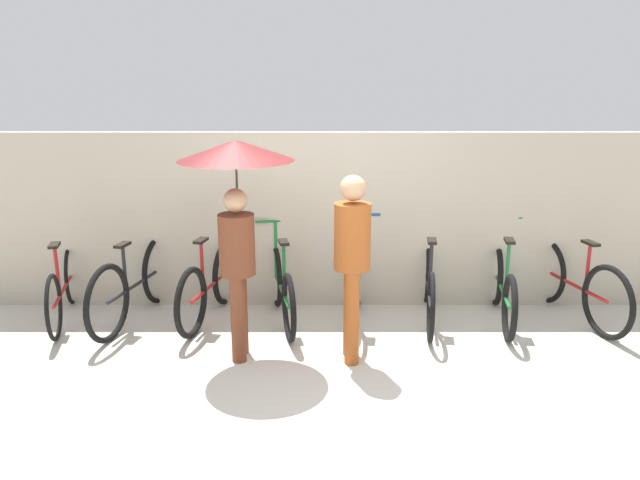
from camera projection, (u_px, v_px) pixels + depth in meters
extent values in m
plane|color=beige|center=(320.00, 386.00, 5.21)|extent=(30.00, 30.00, 0.00)
cube|color=#B2A893|center=(320.00, 221.00, 6.82)|extent=(13.36, 0.12, 1.92)
torus|color=black|center=(73.00, 275.00, 7.01)|extent=(0.18, 0.65, 0.66)
torus|color=black|center=(55.00, 307.00, 6.04)|extent=(0.18, 0.65, 0.66)
cylinder|color=maroon|center=(64.00, 290.00, 6.53)|extent=(0.25, 1.01, 0.04)
cylinder|color=maroon|center=(59.00, 271.00, 6.29)|extent=(0.04, 0.04, 0.52)
cube|color=black|center=(55.00, 245.00, 6.22)|extent=(0.13, 0.21, 0.03)
cylinder|color=maroon|center=(69.00, 247.00, 6.92)|extent=(0.04, 0.04, 0.66)
cylinder|color=maroon|center=(66.00, 218.00, 6.84)|extent=(0.44, 0.12, 0.03)
torus|color=black|center=(161.00, 269.00, 7.02)|extent=(0.23, 0.77, 0.77)
torus|color=black|center=(109.00, 303.00, 5.99)|extent=(0.23, 0.77, 0.77)
cylinder|color=black|center=(137.00, 285.00, 6.51)|extent=(0.27, 1.08, 0.04)
cylinder|color=black|center=(126.00, 269.00, 6.26)|extent=(0.04, 0.04, 0.47)
cube|color=black|center=(124.00, 245.00, 6.20)|extent=(0.13, 0.21, 0.03)
cylinder|color=black|center=(159.00, 240.00, 6.93)|extent=(0.04, 0.04, 0.69)
cylinder|color=black|center=(157.00, 209.00, 6.84)|extent=(0.44, 0.12, 0.03)
torus|color=black|center=(227.00, 273.00, 6.99)|extent=(0.21, 0.71, 0.71)
torus|color=black|center=(192.00, 302.00, 6.09)|extent=(0.21, 0.71, 0.71)
cylinder|color=maroon|center=(211.00, 287.00, 6.54)|extent=(0.24, 0.94, 0.04)
cylinder|color=maroon|center=(203.00, 267.00, 6.31)|extent=(0.04, 0.04, 0.53)
cube|color=black|center=(202.00, 240.00, 6.24)|extent=(0.13, 0.21, 0.03)
cylinder|color=maroon|center=(226.00, 242.00, 6.90)|extent=(0.04, 0.04, 0.72)
cylinder|color=maroon|center=(224.00, 210.00, 6.80)|extent=(0.44, 0.12, 0.03)
torus|color=black|center=(277.00, 276.00, 6.93)|extent=(0.18, 0.67, 0.67)
torus|color=black|center=(290.00, 307.00, 6.02)|extent=(0.18, 0.67, 0.67)
cylinder|color=#19662D|center=(283.00, 291.00, 6.47)|extent=(0.22, 0.95, 0.04)
cylinder|color=#19662D|center=(285.00, 270.00, 6.24)|extent=(0.04, 0.04, 0.56)
cube|color=black|center=(285.00, 242.00, 6.17)|extent=(0.13, 0.21, 0.03)
cylinder|color=#19662D|center=(277.00, 249.00, 6.85)|extent=(0.04, 0.04, 0.63)
cylinder|color=#19662D|center=(276.00, 221.00, 6.77)|extent=(0.44, 0.11, 0.03)
torus|color=black|center=(360.00, 274.00, 6.94)|extent=(0.14, 0.71, 0.71)
torus|color=black|center=(353.00, 306.00, 6.00)|extent=(0.14, 0.71, 0.71)
cylinder|color=#19478C|center=(357.00, 289.00, 6.47)|extent=(0.16, 0.98, 0.04)
cylinder|color=#19478C|center=(356.00, 271.00, 6.24)|extent=(0.04, 0.04, 0.50)
cube|color=black|center=(356.00, 245.00, 6.17)|extent=(0.11, 0.21, 0.03)
cylinder|color=#19478C|center=(361.00, 245.00, 6.85)|extent=(0.04, 0.04, 0.69)
cylinder|color=#19478C|center=(361.00, 214.00, 6.76)|extent=(0.44, 0.08, 0.03)
torus|color=black|center=(428.00, 272.00, 7.05)|extent=(0.13, 0.69, 0.69)
torus|color=black|center=(432.00, 307.00, 5.99)|extent=(0.13, 0.69, 0.69)
cylinder|color=black|center=(430.00, 288.00, 6.52)|extent=(0.18, 1.09, 0.04)
cylinder|color=black|center=(432.00, 269.00, 6.26)|extent=(0.04, 0.04, 0.55)
cube|color=black|center=(433.00, 241.00, 6.19)|extent=(0.11, 0.21, 0.03)
cylinder|color=black|center=(429.00, 242.00, 6.96)|extent=(0.04, 0.04, 0.70)
cylinder|color=black|center=(431.00, 212.00, 6.86)|extent=(0.44, 0.08, 0.03)
torus|color=black|center=(498.00, 276.00, 6.96)|extent=(0.16, 0.66, 0.66)
torus|color=black|center=(511.00, 308.00, 6.01)|extent=(0.16, 0.66, 0.66)
cylinder|color=#19662D|center=(504.00, 291.00, 6.49)|extent=(0.18, 0.99, 0.04)
cylinder|color=#19662D|center=(508.00, 270.00, 6.25)|extent=(0.04, 0.04, 0.57)
cube|color=black|center=(511.00, 241.00, 6.17)|extent=(0.12, 0.21, 0.03)
cylinder|color=#19662D|center=(500.00, 247.00, 6.88)|extent=(0.04, 0.04, 0.67)
cylinder|color=#19662D|center=(502.00, 217.00, 6.79)|extent=(0.44, 0.09, 0.03)
torus|color=black|center=(546.00, 270.00, 7.03)|extent=(0.24, 0.73, 0.74)
torus|color=black|center=(609.00, 302.00, 6.05)|extent=(0.24, 0.73, 0.74)
cylinder|color=maroon|center=(575.00, 285.00, 6.54)|extent=(0.29, 1.02, 0.04)
cylinder|color=maroon|center=(589.00, 268.00, 6.31)|extent=(0.04, 0.04, 0.49)
cube|color=black|center=(592.00, 243.00, 6.24)|extent=(0.14, 0.22, 0.03)
cylinder|color=maroon|center=(549.00, 243.00, 6.95)|extent=(0.04, 0.04, 0.63)
cylinder|color=maroon|center=(552.00, 216.00, 6.87)|extent=(0.43, 0.13, 0.03)
cylinder|color=brown|center=(239.00, 320.00, 5.55)|extent=(0.13, 0.13, 0.80)
cylinder|color=brown|center=(242.00, 312.00, 5.73)|extent=(0.13, 0.13, 0.80)
cylinder|color=brown|center=(238.00, 245.00, 5.47)|extent=(0.32, 0.32, 0.54)
sphere|color=tan|center=(236.00, 200.00, 5.36)|extent=(0.21, 0.21, 0.21)
cylinder|color=#332D28|center=(239.00, 199.00, 5.50)|extent=(0.02, 0.02, 0.69)
cone|color=#591919|center=(237.00, 150.00, 5.39)|extent=(1.03, 1.03, 0.18)
cylinder|color=#9E4C1E|center=(353.00, 318.00, 5.50)|extent=(0.13, 0.13, 0.86)
cylinder|color=#9E4C1E|center=(352.00, 311.00, 5.67)|extent=(0.13, 0.13, 0.86)
cylinder|color=#9E4C1E|center=(353.00, 236.00, 5.40)|extent=(0.32, 0.32, 0.59)
sphere|color=tan|center=(354.00, 188.00, 5.29)|extent=(0.22, 0.22, 0.22)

